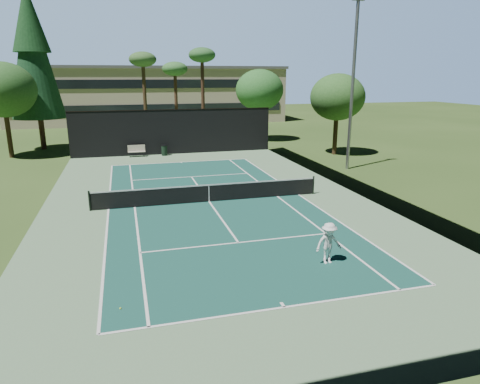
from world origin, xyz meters
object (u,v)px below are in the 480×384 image
object	(u,v)px
tennis_ball_b	(191,186)
tennis_ball_d	(90,194)
trash_bin	(164,150)
player	(329,243)
tennis_ball_a	(120,308)
tennis_net	(209,192)
park_bench	(137,150)
tennis_ball_c	(223,185)

from	to	relation	value
tennis_ball_b	tennis_ball_d	xyz separation A→B (m)	(-6.21, -0.26, -0.01)
trash_bin	tennis_ball_d	bearing A→B (deg)	-115.21
player	tennis_ball_b	bearing A→B (deg)	101.52
tennis_ball_a	tennis_ball_b	bearing A→B (deg)	72.73
tennis_net	player	distance (m)	9.66
tennis_ball_b	park_bench	xyz separation A→B (m)	(-3.00, 11.78, 0.51)
tennis_net	trash_bin	distance (m)	15.44
player	tennis_ball_a	distance (m)	7.83
trash_bin	tennis_ball_b	bearing A→B (deg)	-87.11
park_bench	tennis_ball_d	bearing A→B (deg)	-104.91
tennis_net	tennis_ball_d	distance (m)	7.50
tennis_ball_a	park_bench	bearing A→B (deg)	86.78
player	tennis_ball_d	xyz separation A→B (m)	(-9.39, 12.73, -0.78)
tennis_ball_a	park_bench	xyz separation A→B (m)	(1.47, 26.17, 0.51)
park_bench	trash_bin	world-z (taller)	park_bench
tennis_net	park_bench	size ratio (longest dim) A/B	8.60
tennis_ball_d	tennis_ball_c	bearing A→B (deg)	0.56
tennis_ball_c	trash_bin	distance (m)	12.15
player	tennis_ball_c	world-z (taller)	player
park_bench	tennis_net	bearing A→B (deg)	-77.58
tennis_ball_b	tennis_ball_c	size ratio (longest dim) A/B	1.18
tennis_ball_c	trash_bin	bearing A→B (deg)	102.55
tennis_ball_a	trash_bin	size ratio (longest dim) A/B	0.07
tennis_net	tennis_ball_c	size ratio (longest dim) A/B	210.42
tennis_ball_c	tennis_ball_a	bearing A→B (deg)	-114.65
tennis_net	park_bench	world-z (taller)	tennis_net
tennis_ball_c	tennis_ball_d	bearing A→B (deg)	-179.44
tennis_net	tennis_ball_d	world-z (taller)	tennis_net
tennis_ball_d	trash_bin	world-z (taller)	trash_bin
tennis_ball_b	tennis_ball_c	distance (m)	2.06
tennis_ball_b	tennis_ball_c	bearing A→B (deg)	-4.94
tennis_ball_b	trash_bin	distance (m)	11.70
tennis_ball_a	tennis_ball_c	size ratio (longest dim) A/B	1.09
park_bench	tennis_ball_b	bearing A→B (deg)	-75.70
park_bench	tennis_ball_a	bearing A→B (deg)	-93.22
tennis_ball_b	park_bench	world-z (taller)	park_bench
tennis_ball_d	trash_bin	size ratio (longest dim) A/B	0.06
tennis_ball_a	trash_bin	distance (m)	26.36
tennis_ball_b	tennis_ball_d	distance (m)	6.21
player	tennis_ball_d	bearing A→B (deg)	124.16
tennis_ball_b	park_bench	bearing A→B (deg)	104.30
player	park_bench	bearing A→B (deg)	101.76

